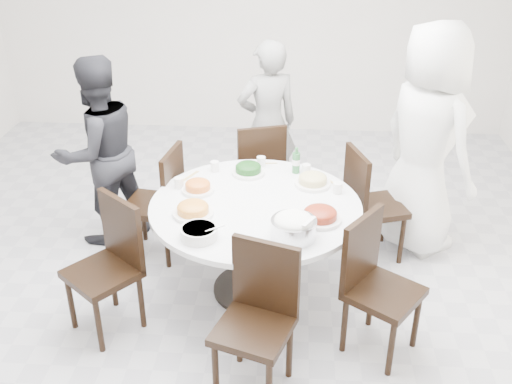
# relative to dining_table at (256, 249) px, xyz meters

# --- Properties ---
(floor) EXTENTS (6.00, 6.00, 0.01)m
(floor) POSITION_rel_dining_table_xyz_m (-0.27, 0.28, -0.38)
(floor) COLOR silver
(floor) RESTS_ON ground
(wall_back) EXTENTS (6.00, 0.01, 2.80)m
(wall_back) POSITION_rel_dining_table_xyz_m (-0.27, 3.28, 1.02)
(wall_back) COLOR white
(wall_back) RESTS_ON ground
(dining_table) EXTENTS (1.50, 1.50, 0.75)m
(dining_table) POSITION_rel_dining_table_xyz_m (0.00, 0.00, 0.00)
(dining_table) COLOR white
(dining_table) RESTS_ON floor
(chair_ne) EXTENTS (0.53, 0.53, 0.95)m
(chair_ne) POSITION_rel_dining_table_xyz_m (0.93, 0.55, 0.10)
(chair_ne) COLOR black
(chair_ne) RESTS_ON floor
(chair_n) EXTENTS (0.53, 0.53, 0.95)m
(chair_n) POSITION_rel_dining_table_xyz_m (-0.07, 1.12, 0.10)
(chair_n) COLOR black
(chair_n) RESTS_ON floor
(chair_nw) EXTENTS (0.48, 0.48, 0.95)m
(chair_nw) POSITION_rel_dining_table_xyz_m (-0.86, 0.45, 0.10)
(chair_nw) COLOR black
(chair_nw) RESTS_ON floor
(chair_sw) EXTENTS (0.59, 0.59, 0.95)m
(chair_sw) POSITION_rel_dining_table_xyz_m (-0.99, -0.49, 0.10)
(chair_sw) COLOR black
(chair_sw) RESTS_ON floor
(chair_s) EXTENTS (0.53, 0.53, 0.95)m
(chair_s) POSITION_rel_dining_table_xyz_m (0.06, -0.97, 0.10)
(chair_s) COLOR black
(chair_s) RESTS_ON floor
(chair_se) EXTENTS (0.59, 0.59, 0.95)m
(chair_se) POSITION_rel_dining_table_xyz_m (0.86, -0.57, 0.10)
(chair_se) COLOR black
(chair_se) RESTS_ON floor
(diner_right) EXTENTS (1.01, 1.10, 1.89)m
(diner_right) POSITION_rel_dining_table_xyz_m (1.30, 0.77, 0.57)
(diner_right) COLOR white
(diner_right) RESTS_ON floor
(diner_middle) EXTENTS (0.66, 0.55, 1.56)m
(diner_middle) POSITION_rel_dining_table_xyz_m (0.01, 1.46, 0.40)
(diner_middle) COLOR black
(diner_middle) RESTS_ON floor
(diner_left) EXTENTS (0.97, 0.98, 1.59)m
(diner_left) POSITION_rel_dining_table_xyz_m (-1.34, 0.70, 0.42)
(diner_left) COLOR black
(diner_left) RESTS_ON floor
(dish_greens) EXTENTS (0.26, 0.26, 0.07)m
(dish_greens) POSITION_rel_dining_table_xyz_m (-0.09, 0.47, 0.41)
(dish_greens) COLOR white
(dish_greens) RESTS_ON dining_table
(dish_pale) EXTENTS (0.27, 0.27, 0.07)m
(dish_pale) POSITION_rel_dining_table_xyz_m (0.40, 0.32, 0.41)
(dish_pale) COLOR white
(dish_pale) RESTS_ON dining_table
(dish_orange) EXTENTS (0.24, 0.24, 0.06)m
(dish_orange) POSITION_rel_dining_table_xyz_m (-0.43, 0.16, 0.41)
(dish_orange) COLOR white
(dish_orange) RESTS_ON dining_table
(dish_redbrown) EXTENTS (0.29, 0.29, 0.07)m
(dish_redbrown) POSITION_rel_dining_table_xyz_m (0.45, -0.20, 0.41)
(dish_redbrown) COLOR white
(dish_redbrown) RESTS_ON dining_table
(dish_tofu) EXTENTS (0.28, 0.28, 0.07)m
(dish_tofu) POSITION_rel_dining_table_xyz_m (-0.41, -0.18, 0.41)
(dish_tofu) COLOR white
(dish_tofu) RESTS_ON dining_table
(rice_bowl) EXTENTS (0.29, 0.29, 0.13)m
(rice_bowl) POSITION_rel_dining_table_xyz_m (0.27, -0.42, 0.44)
(rice_bowl) COLOR silver
(rice_bowl) RESTS_ON dining_table
(soup_bowl) EXTENTS (0.24, 0.24, 0.07)m
(soup_bowl) POSITION_rel_dining_table_xyz_m (-0.33, -0.47, 0.41)
(soup_bowl) COLOR white
(soup_bowl) RESTS_ON dining_table
(beverage_bottle) EXTENTS (0.06, 0.06, 0.21)m
(beverage_bottle) POSITION_rel_dining_table_xyz_m (0.28, 0.53, 0.48)
(beverage_bottle) COLOR #286533
(beverage_bottle) RESTS_ON dining_table
(tea_cups) EXTENTS (0.07, 0.07, 0.08)m
(tea_cups) POSITION_rel_dining_table_xyz_m (-0.03, 0.59, 0.42)
(tea_cups) COLOR white
(tea_cups) RESTS_ON dining_table
(chopsticks) EXTENTS (0.24, 0.04, 0.01)m
(chopsticks) POSITION_rel_dining_table_xyz_m (0.03, 0.63, 0.38)
(chopsticks) COLOR tan
(chopsticks) RESTS_ON dining_table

